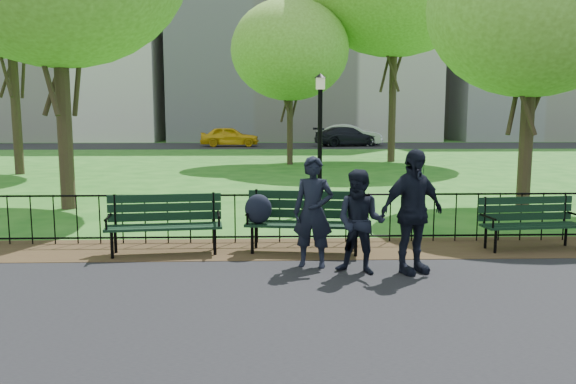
{
  "coord_description": "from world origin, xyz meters",
  "views": [
    {
      "loc": [
        -1.18,
        -7.91,
        2.28
      ],
      "look_at": [
        -0.87,
        1.5,
        1.0
      ],
      "focal_mm": 35.0,
      "sensor_mm": 36.0,
      "label": 1
    }
  ],
  "objects_px": {
    "park_bench_right_a": "(529,217)",
    "park_bench_left_a": "(165,217)",
    "tree_near_e": "(534,8)",
    "person_left": "(313,212)",
    "lamppost": "(320,137)",
    "sedan_dark": "(348,136)",
    "park_bench_main": "(285,212)",
    "taxi": "(230,137)",
    "person_right": "(412,211)",
    "tree_far_c": "(290,50)",
    "sedan_silver": "(350,135)",
    "person_mid": "(360,222)"
  },
  "relations": [
    {
      "from": "park_bench_left_a",
      "to": "sedan_dark",
      "type": "height_order",
      "value": "sedan_dark"
    },
    {
      "from": "park_bench_right_a",
      "to": "park_bench_left_a",
      "type": "bearing_deg",
      "value": 175.28
    },
    {
      "from": "tree_far_c",
      "to": "person_right",
      "type": "bearing_deg",
      "value": -86.66
    },
    {
      "from": "park_bench_right_a",
      "to": "tree_near_e",
      "type": "height_order",
      "value": "tree_near_e"
    },
    {
      "from": "park_bench_left_a",
      "to": "taxi",
      "type": "xyz_separation_m",
      "value": [
        -1.18,
        32.66,
        0.14
      ]
    },
    {
      "from": "sedan_dark",
      "to": "taxi",
      "type": "bearing_deg",
      "value": 77.62
    },
    {
      "from": "park_bench_main",
      "to": "person_left",
      "type": "height_order",
      "value": "person_left"
    },
    {
      "from": "park_bench_right_a",
      "to": "tree_far_c",
      "type": "relative_size",
      "value": 0.23
    },
    {
      "from": "park_bench_left_a",
      "to": "lamppost",
      "type": "distance_m",
      "value": 5.25
    },
    {
      "from": "park_bench_left_a",
      "to": "taxi",
      "type": "distance_m",
      "value": 32.69
    },
    {
      "from": "lamppost",
      "to": "sedan_dark",
      "type": "xyz_separation_m",
      "value": [
        4.69,
        28.69,
        -1.05
      ]
    },
    {
      "from": "park_bench_main",
      "to": "tree_far_c",
      "type": "height_order",
      "value": "tree_far_c"
    },
    {
      "from": "person_left",
      "to": "sedan_silver",
      "type": "distance_m",
      "value": 34.91
    },
    {
      "from": "park_bench_right_a",
      "to": "taxi",
      "type": "height_order",
      "value": "taxi"
    },
    {
      "from": "person_left",
      "to": "person_mid",
      "type": "bearing_deg",
      "value": -16.4
    },
    {
      "from": "tree_near_e",
      "to": "person_left",
      "type": "xyz_separation_m",
      "value": [
        -5.63,
        -5.29,
        -3.98
      ]
    },
    {
      "from": "person_left",
      "to": "person_right",
      "type": "xyz_separation_m",
      "value": [
        1.4,
        -0.37,
        0.07
      ]
    },
    {
      "from": "person_left",
      "to": "lamppost",
      "type": "bearing_deg",
      "value": 98.35
    },
    {
      "from": "person_left",
      "to": "sedan_dark",
      "type": "bearing_deg",
      "value": 95.73
    },
    {
      "from": "park_bench_left_a",
      "to": "person_right",
      "type": "distance_m",
      "value": 4.04
    },
    {
      "from": "taxi",
      "to": "person_right",
      "type": "bearing_deg",
      "value": -173.79
    },
    {
      "from": "person_mid",
      "to": "sedan_silver",
      "type": "height_order",
      "value": "sedan_silver"
    },
    {
      "from": "person_left",
      "to": "sedan_silver",
      "type": "height_order",
      "value": "person_left"
    },
    {
      "from": "park_bench_main",
      "to": "sedan_silver",
      "type": "height_order",
      "value": "sedan_silver"
    },
    {
      "from": "park_bench_right_a",
      "to": "person_left",
      "type": "distance_m",
      "value": 3.95
    },
    {
      "from": "park_bench_left_a",
      "to": "person_left",
      "type": "relative_size",
      "value": 1.15
    },
    {
      "from": "lamppost",
      "to": "sedan_silver",
      "type": "relative_size",
      "value": 0.66
    },
    {
      "from": "park_bench_right_a",
      "to": "person_mid",
      "type": "height_order",
      "value": "person_mid"
    },
    {
      "from": "taxi",
      "to": "park_bench_main",
      "type": "bearing_deg",
      "value": -176.56
    },
    {
      "from": "tree_near_e",
      "to": "person_mid",
      "type": "distance_m",
      "value": 8.57
    },
    {
      "from": "park_bench_main",
      "to": "person_mid",
      "type": "distance_m",
      "value": 1.69
    },
    {
      "from": "tree_far_c",
      "to": "person_right",
      "type": "distance_m",
      "value": 19.04
    },
    {
      "from": "park_bench_main",
      "to": "person_mid",
      "type": "bearing_deg",
      "value": -44.28
    },
    {
      "from": "park_bench_main",
      "to": "tree_near_e",
      "type": "height_order",
      "value": "tree_near_e"
    },
    {
      "from": "taxi",
      "to": "sedan_silver",
      "type": "xyz_separation_m",
      "value": [
        9.09,
        0.85,
        0.08
      ]
    },
    {
      "from": "park_bench_right_a",
      "to": "person_right",
      "type": "xyz_separation_m",
      "value": [
        -2.4,
        -1.41,
        0.36
      ]
    },
    {
      "from": "park_bench_main",
      "to": "sedan_dark",
      "type": "bearing_deg",
      "value": 87.75
    },
    {
      "from": "person_right",
      "to": "tree_far_c",
      "type": "bearing_deg",
      "value": 69.07
    },
    {
      "from": "park_bench_right_a",
      "to": "tree_near_e",
      "type": "distance_m",
      "value": 6.29
    },
    {
      "from": "sedan_dark",
      "to": "park_bench_left_a",
      "type": "bearing_deg",
      "value": 153.21
    },
    {
      "from": "park_bench_right_a",
      "to": "tree_near_e",
      "type": "relative_size",
      "value": 0.25
    },
    {
      "from": "park_bench_main",
      "to": "park_bench_left_a",
      "type": "distance_m",
      "value": 2.0
    },
    {
      "from": "tree_far_c",
      "to": "tree_near_e",
      "type": "bearing_deg",
      "value": -67.54
    },
    {
      "from": "park_bench_right_a",
      "to": "sedan_silver",
      "type": "height_order",
      "value": "sedan_silver"
    },
    {
      "from": "park_bench_right_a",
      "to": "sedan_silver",
      "type": "distance_m",
      "value": 33.47
    },
    {
      "from": "tree_far_c",
      "to": "taxi",
      "type": "distance_m",
      "value": 16.59
    },
    {
      "from": "sedan_silver",
      "to": "person_mid",
      "type": "bearing_deg",
      "value": -177.6
    },
    {
      "from": "park_bench_left_a",
      "to": "person_left",
      "type": "bearing_deg",
      "value": -28.52
    },
    {
      "from": "lamppost",
      "to": "taxi",
      "type": "bearing_deg",
      "value": 98.27
    },
    {
      "from": "person_left",
      "to": "sedan_dark",
      "type": "height_order",
      "value": "person_left"
    }
  ]
}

